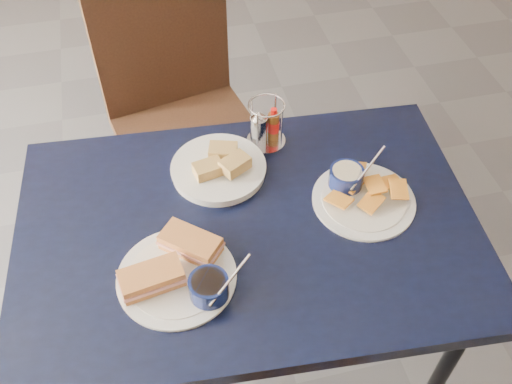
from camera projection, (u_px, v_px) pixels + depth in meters
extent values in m
plane|color=#4B4B4F|center=(273.00, 305.00, 2.12)|extent=(6.00, 6.00, 0.00)
cube|color=black|center=(248.00, 229.00, 1.43)|extent=(1.21, 0.86, 0.04)
cylinder|color=black|center=(447.00, 363.00, 1.59)|extent=(0.04, 0.04, 0.71)
cylinder|color=black|center=(78.00, 257.00, 1.83)|extent=(0.04, 0.04, 0.71)
cylinder|color=black|center=(368.00, 202.00, 1.99)|extent=(0.04, 0.04, 0.71)
cube|color=black|center=(189.00, 136.00, 2.03)|extent=(0.55, 0.54, 0.04)
cylinder|color=black|center=(151.00, 228.00, 2.07)|extent=(0.04, 0.04, 0.46)
cylinder|color=black|center=(253.00, 210.00, 2.13)|extent=(0.04, 0.04, 0.46)
cylinder|color=black|center=(141.00, 160.00, 2.30)|extent=(0.04, 0.04, 0.46)
cylinder|color=black|center=(233.00, 145.00, 2.36)|extent=(0.04, 0.04, 0.46)
cube|color=black|center=(173.00, 40.00, 1.96)|extent=(0.47, 0.14, 0.49)
cylinder|color=white|center=(177.00, 277.00, 1.31)|extent=(0.28, 0.28, 0.01)
cylinder|color=white|center=(177.00, 275.00, 1.31)|extent=(0.23, 0.23, 0.00)
cube|color=#C68147|center=(152.00, 278.00, 1.27)|extent=(0.15, 0.09, 0.04)
cube|color=tan|center=(152.00, 279.00, 1.28)|extent=(0.16, 0.10, 0.01)
cube|color=#C68147|center=(191.00, 243.00, 1.34)|extent=(0.15, 0.14, 0.04)
cube|color=tan|center=(191.00, 244.00, 1.34)|extent=(0.16, 0.15, 0.01)
cylinder|color=#0A1137|center=(209.00, 287.00, 1.26)|extent=(0.09, 0.09, 0.05)
cylinder|color=black|center=(208.00, 283.00, 1.24)|extent=(0.08, 0.08, 0.01)
cylinder|color=silver|center=(230.00, 280.00, 1.22)|extent=(0.11, 0.07, 0.08)
cylinder|color=white|center=(364.00, 200.00, 1.47)|extent=(0.27, 0.27, 0.01)
cylinder|color=white|center=(364.00, 199.00, 1.46)|extent=(0.22, 0.22, 0.00)
cube|color=orange|center=(351.00, 186.00, 1.48)|extent=(0.08, 0.08, 0.02)
cube|color=orange|center=(339.00, 201.00, 1.45)|extent=(0.07, 0.08, 0.02)
cube|color=orange|center=(371.00, 204.00, 1.43)|extent=(0.08, 0.07, 0.02)
cube|color=orange|center=(389.00, 184.00, 1.47)|extent=(0.07, 0.05, 0.02)
cube|color=orange|center=(353.00, 171.00, 1.50)|extent=(0.08, 0.07, 0.02)
cube|color=orange|center=(375.00, 186.00, 1.46)|extent=(0.05, 0.07, 0.01)
cube|color=orange|center=(398.00, 190.00, 1.44)|extent=(0.06, 0.07, 0.01)
cylinder|color=#0A1137|center=(346.00, 177.00, 1.48)|extent=(0.09, 0.09, 0.05)
cylinder|color=beige|center=(347.00, 173.00, 1.47)|extent=(0.08, 0.08, 0.01)
cylinder|color=silver|center=(368.00, 168.00, 1.44)|extent=(0.11, 0.07, 0.08)
cylinder|color=white|center=(219.00, 170.00, 1.53)|extent=(0.25, 0.25, 0.02)
cylinder|color=white|center=(218.00, 167.00, 1.52)|extent=(0.21, 0.21, 0.00)
cube|color=tan|center=(208.00, 169.00, 1.49)|extent=(0.08, 0.06, 0.03)
cube|color=tan|center=(223.00, 152.00, 1.53)|extent=(0.09, 0.07, 0.03)
cube|color=tan|center=(235.00, 164.00, 1.49)|extent=(0.09, 0.08, 0.03)
cylinder|color=silver|center=(266.00, 140.00, 1.62)|extent=(0.11, 0.11, 0.01)
cylinder|color=silver|center=(275.00, 113.00, 1.59)|extent=(0.00, 0.01, 0.13)
cylinder|color=silver|center=(252.00, 116.00, 1.58)|extent=(0.01, 0.01, 0.13)
cylinder|color=silver|center=(257.00, 132.00, 1.54)|extent=(0.01, 0.01, 0.13)
cylinder|color=silver|center=(282.00, 128.00, 1.55)|extent=(0.00, 0.01, 0.13)
torus|color=silver|center=(267.00, 105.00, 1.52)|extent=(0.10, 0.10, 0.00)
cylinder|color=silver|center=(259.00, 130.00, 1.58)|extent=(0.05, 0.05, 0.08)
cone|color=silver|center=(259.00, 115.00, 1.54)|extent=(0.04, 0.04, 0.02)
cylinder|color=brown|center=(274.00, 126.00, 1.59)|extent=(0.03, 0.03, 0.08)
cylinder|color=#B9100A|center=(274.00, 126.00, 1.59)|extent=(0.03, 0.03, 0.03)
cylinder|color=#B9100A|center=(274.00, 112.00, 1.55)|extent=(0.02, 0.02, 0.02)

